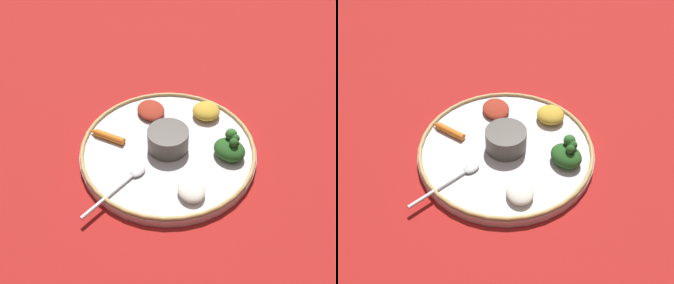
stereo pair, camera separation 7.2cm
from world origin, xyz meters
TOP-DOWN VIEW (x-y plane):
  - ground_plane at (0.00, 0.00)m, footprint 2.40×2.40m
  - platter at (0.00, 0.00)m, footprint 0.35×0.35m
  - platter_rim at (0.00, 0.00)m, footprint 0.35×0.35m
  - center_bowl at (0.00, 0.00)m, footprint 0.08×0.08m
  - spoon at (-0.04, 0.11)m, footprint 0.06×0.15m
  - greens_pile at (-0.08, -0.09)m, footprint 0.07×0.07m
  - carrot_near_spoon at (0.09, 0.09)m, footprint 0.08×0.06m
  - mound_rice_white at (-0.12, 0.03)m, footprint 0.07×0.06m
  - mound_lentil_yellow at (0.04, -0.12)m, footprint 0.06×0.06m
  - mound_beet at (0.11, -0.02)m, footprint 0.08×0.07m

SIDE VIEW (x-z plane):
  - ground_plane at x=0.00m, z-range 0.00..0.00m
  - platter at x=0.00m, z-range 0.00..0.02m
  - platter_rim at x=0.00m, z-range 0.01..0.02m
  - spoon at x=-0.04m, z-range 0.02..0.02m
  - carrot_near_spoon at x=0.09m, z-range 0.02..0.03m
  - mound_beet at x=0.11m, z-range 0.02..0.03m
  - mound_rice_white at x=-0.12m, z-range 0.02..0.04m
  - mound_lentil_yellow at x=0.04m, z-range 0.02..0.04m
  - greens_pile at x=-0.08m, z-range 0.01..0.06m
  - center_bowl at x=0.00m, z-range 0.02..0.06m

